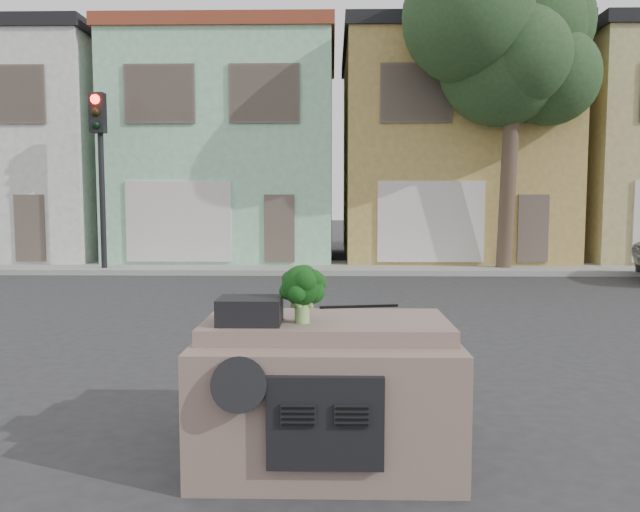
{
  "coord_description": "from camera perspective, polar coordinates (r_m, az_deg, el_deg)",
  "views": [
    {
      "loc": [
        0.05,
        -8.03,
        2.05
      ],
      "look_at": [
        -0.13,
        0.5,
        1.3
      ],
      "focal_mm": 35.0,
      "sensor_mm": 36.0,
      "label": 1
    }
  ],
  "objects": [
    {
      "name": "tree_near",
      "position": [
        18.63,
        16.93,
        11.59
      ],
      "size": [
        4.4,
        4.0,
        8.5
      ],
      "primitive_type": "cube",
      "color": "#264121",
      "rests_on": "ground"
    },
    {
      "name": "townhouse_mint",
      "position": [
        22.87,
        -7.86,
        9.3
      ],
      "size": [
        7.2,
        8.2,
        7.55
      ],
      "primitive_type": "cube",
      "color": "#97D4AA",
      "rests_on": "ground"
    },
    {
      "name": "sidewalk",
      "position": [
        18.63,
        1.02,
        -1.06
      ],
      "size": [
        40.0,
        3.0,
        0.15
      ],
      "primitive_type": "cube",
      "color": "gray",
      "rests_on": "ground"
    },
    {
      "name": "traffic_signal",
      "position": [
        18.72,
        -19.42,
        6.27
      ],
      "size": [
        0.4,
        0.4,
        5.1
      ],
      "primitive_type": "cube",
      "color": "black",
      "rests_on": "ground"
    },
    {
      "name": "car_dashboard",
      "position": [
        5.25,
        0.6,
        -11.48
      ],
      "size": [
        2.0,
        1.8,
        1.12
      ],
      "primitive_type": "cube",
      "color": "#7B6259",
      "rests_on": "ground"
    },
    {
      "name": "townhouse_tan",
      "position": [
        22.94,
        11.24,
        9.24
      ],
      "size": [
        7.2,
        8.2,
        7.55
      ],
      "primitive_type": "cube",
      "color": "tan",
      "rests_on": "ground"
    },
    {
      "name": "ground_plane",
      "position": [
        8.29,
        0.81,
        -9.3
      ],
      "size": [
        120.0,
        120.0,
        0.0
      ],
      "primitive_type": "plane",
      "color": "#303033",
      "rests_on": "ground"
    },
    {
      "name": "instrument_hump",
      "position": [
        4.79,
        -6.41,
        -4.98
      ],
      "size": [
        0.48,
        0.38,
        0.2
      ],
      "primitive_type": "cube",
      "color": "black",
      "rests_on": "car_dashboard"
    },
    {
      "name": "townhouse_white",
      "position": [
        25.15,
        -25.18,
        8.48
      ],
      "size": [
        7.2,
        8.2,
        7.55
      ],
      "primitive_type": "cube",
      "color": "silver",
      "rests_on": "ground"
    },
    {
      "name": "wiper_arm",
      "position": [
        5.49,
        3.58,
        -4.62
      ],
      "size": [
        0.69,
        0.15,
        0.02
      ],
      "primitive_type": "cube",
      "rotation": [
        0.0,
        0.0,
        0.17
      ],
      "color": "black",
      "rests_on": "car_dashboard"
    },
    {
      "name": "broccoli",
      "position": [
        4.78,
        -1.66,
        -3.43
      ],
      "size": [
        0.53,
        0.53,
        0.46
      ],
      "primitive_type": "cube",
      "rotation": [
        0.0,
        0.0,
        3.9
      ],
      "color": "black",
      "rests_on": "car_dashboard"
    }
  ]
}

